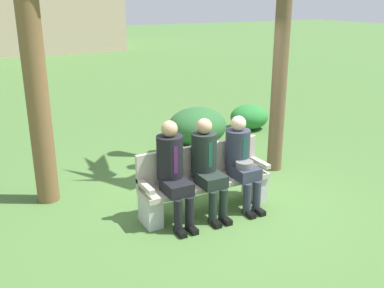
{
  "coord_description": "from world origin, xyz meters",
  "views": [
    {
      "loc": [
        -3.01,
        -4.76,
        2.8
      ],
      "look_at": [
        -0.26,
        0.34,
        0.85
      ],
      "focal_mm": 40.95,
      "sensor_mm": 36.0,
      "label": 1
    }
  ],
  "objects": [
    {
      "name": "seated_man_left",
      "position": [
        -0.78,
        -0.12,
        0.75
      ],
      "size": [
        0.34,
        0.72,
        1.35
      ],
      "color": "black",
      "rests_on": "ground"
    },
    {
      "name": "shrub_near_bench",
      "position": [
        1.04,
        2.53,
        0.37
      ],
      "size": [
        1.18,
        1.08,
        0.74
      ],
      "primitive_type": "ellipsoid",
      "color": "#2C6130",
      "rests_on": "ground"
    },
    {
      "name": "shrub_mid_lawn",
      "position": [
        2.58,
        2.92,
        0.27
      ],
      "size": [
        0.86,
        0.79,
        0.54
      ],
      "primitive_type": "ellipsoid",
      "color": "#2A7A32",
      "rests_on": "ground"
    },
    {
      "name": "seated_man_middle",
      "position": [
        -0.29,
        -0.13,
        0.73
      ],
      "size": [
        0.34,
        0.72,
        1.31
      ],
      "color": "#1E2823",
      "rests_on": "ground"
    },
    {
      "name": "ground_plane",
      "position": [
        0.0,
        0.0,
        0.0
      ],
      "size": [
        80.0,
        80.0,
        0.0
      ],
      "primitive_type": "plane",
      "color": "#486F35"
    },
    {
      "name": "park_bench",
      "position": [
        -0.26,
        -0.0,
        0.42
      ],
      "size": [
        1.84,
        0.44,
        0.9
      ],
      "color": "#B7AD9E",
      "rests_on": "ground"
    },
    {
      "name": "seated_man_right",
      "position": [
        0.25,
        -0.14,
        0.71
      ],
      "size": [
        0.34,
        0.72,
        1.28
      ],
      "color": "#2D3342",
      "rests_on": "ground"
    }
  ]
}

